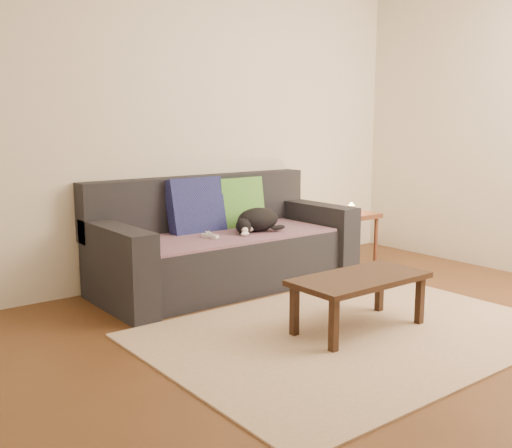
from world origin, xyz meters
The scene contains 13 objects.
ground centered at (0.00, 0.00, 0.00)m, with size 4.50×4.50×0.00m, color brown.
back_wall centered at (0.00, 2.00, 1.30)m, with size 4.50×0.04×2.60m, color beige.
sofa centered at (0.00, 1.57, 0.31)m, with size 2.10×0.94×0.87m.
throw_blanket centered at (0.00, 1.48, 0.43)m, with size 1.66×0.74×0.02m, color #3B2749.
cushion_navy centered at (-0.14, 1.74, 0.63)m, with size 0.48×0.12×0.48m, color #141046.
cushion_green centered at (0.30, 1.74, 0.63)m, with size 0.43×0.11×0.43m, color #0E5B40.
cat centered at (0.24, 1.43, 0.53)m, with size 0.48×0.37×0.19m.
wii_remote_a centered at (-0.23, 1.42, 0.46)m, with size 0.15×0.04×0.03m, color white.
wii_remote_b centered at (-0.19, 1.48, 0.46)m, with size 0.15×0.04×0.03m, color white.
side_table centered at (1.27, 1.37, 0.41)m, with size 0.40×0.40×0.50m.
candle centered at (1.27, 1.37, 0.54)m, with size 0.06×0.06×0.09m.
rug centered at (0.00, 0.15, 0.01)m, with size 2.50×1.80×0.01m, color tan.
coffee_table centered at (0.07, 0.16, 0.31)m, with size 0.89×0.45×0.36m.
Camera 1 is at (-2.68, -2.33, 1.32)m, focal length 42.00 mm.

